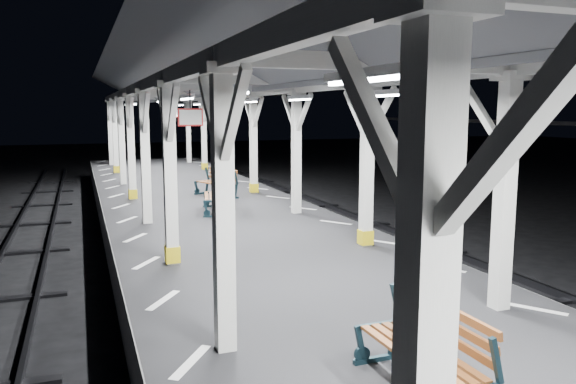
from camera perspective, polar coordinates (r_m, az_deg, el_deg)
ground at (r=9.66m, az=2.70°, el=-14.88°), size 120.00×120.00×0.00m
platform at (r=9.48m, az=2.72°, el=-12.10°), size 6.00×50.00×1.00m
hazard_stripes_left at (r=8.70m, az=-12.55°, el=-10.68°), size 1.00×48.00×0.01m
hazard_stripes_right at (r=10.48m, az=15.26°, el=-7.48°), size 1.00×48.00×0.01m
track_right at (r=12.36m, az=24.91°, el=-10.02°), size 2.20×60.00×0.16m
canopy at (r=8.90m, az=2.94°, el=13.16°), size 5.40×49.00×4.65m
bench_near at (r=5.92m, az=14.06°, el=-15.06°), size 0.64×1.67×0.90m
bench_mid at (r=15.68m, az=-7.20°, el=-0.27°), size 0.94×1.76×0.90m
bench_far at (r=18.49m, az=-7.11°, el=1.04°), size 1.18×1.78×0.90m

